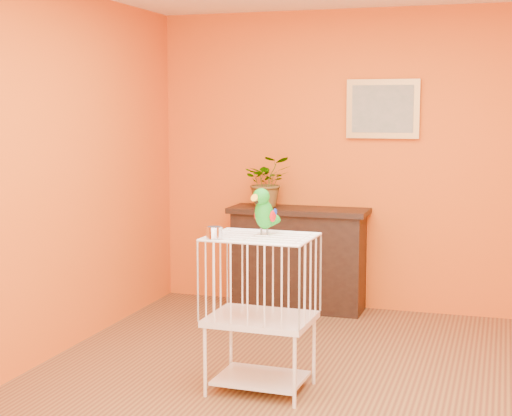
% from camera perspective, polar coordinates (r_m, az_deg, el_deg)
% --- Properties ---
extents(ground, '(4.50, 4.50, 0.00)m').
position_cam_1_polar(ground, '(4.93, 4.84, -13.60)').
color(ground, brown).
rests_on(ground, ground).
extents(room_shell, '(4.50, 4.50, 4.50)m').
position_cam_1_polar(room_shell, '(4.61, 5.05, 5.13)').
color(room_shell, '#DB5814').
rests_on(room_shell, ground).
extents(console_cabinet, '(1.21, 0.43, 0.90)m').
position_cam_1_polar(console_cabinet, '(6.87, 3.09, -3.70)').
color(console_cabinet, black).
rests_on(console_cabinet, ground).
extents(potted_plant, '(0.55, 0.57, 0.35)m').
position_cam_1_polar(potted_plant, '(6.84, 0.78, 1.52)').
color(potted_plant, '#26722D').
rests_on(potted_plant, console_cabinet).
extents(framed_picture, '(0.62, 0.04, 0.50)m').
position_cam_1_polar(framed_picture, '(6.79, 9.21, 7.13)').
color(framed_picture, '#B68241').
rests_on(framed_picture, room_shell).
extents(birdcage, '(0.64, 0.50, 0.98)m').
position_cam_1_polar(birdcage, '(4.89, 0.35, -7.51)').
color(birdcage, white).
rests_on(birdcage, ground).
extents(feed_cup, '(0.10, 0.10, 0.07)m').
position_cam_1_polar(feed_cup, '(4.69, -3.05, -1.78)').
color(feed_cup, silver).
rests_on(feed_cup, birdcage).
extents(parrot, '(0.16, 0.26, 0.29)m').
position_cam_1_polar(parrot, '(4.83, 0.59, -0.20)').
color(parrot, '#59544C').
rests_on(parrot, birdcage).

